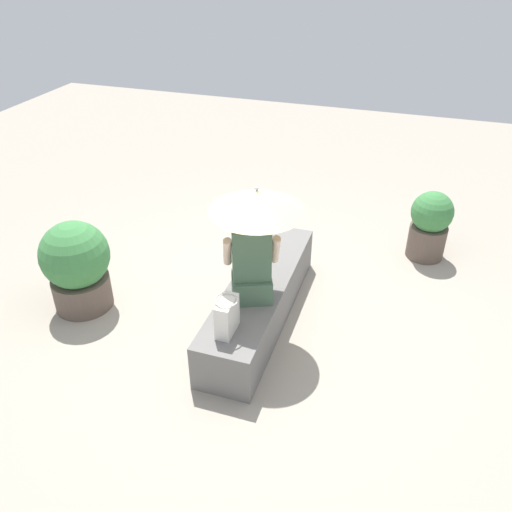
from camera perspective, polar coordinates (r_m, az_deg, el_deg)
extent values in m
plane|color=#9E9384|center=(5.06, 0.42, -6.74)|extent=(14.00, 14.00, 0.00)
cube|color=slate|center=(4.92, 0.43, -4.79)|extent=(2.10, 0.51, 0.43)
cube|color=#47664C|center=(4.52, -0.47, -3.42)|extent=(0.39, 0.42, 0.22)
cube|color=#47664C|center=(4.33, -0.49, 0.33)|extent=(0.31, 0.37, 0.48)
sphere|color=beige|center=(4.16, -0.51, 4.30)|extent=(0.20, 0.20, 0.20)
cylinder|color=beige|center=(4.31, -3.15, 0.48)|extent=(0.21, 0.14, 0.32)
cylinder|color=beige|center=(4.33, 2.14, 0.73)|extent=(0.21, 0.14, 0.32)
cylinder|color=#B7B7BC|center=(4.36, 0.07, 1.24)|extent=(0.02, 0.02, 1.00)
cone|color=#DBBC7F|center=(4.16, 0.08, 6.10)|extent=(0.80, 0.80, 0.18)
sphere|color=#B7B7BC|center=(4.11, 0.08, 7.41)|extent=(0.03, 0.03, 0.03)
cube|color=silver|center=(4.15, -3.20, -6.64)|extent=(0.26, 0.12, 0.30)
torus|color=silver|center=(4.04, -3.27, -4.80)|extent=(0.19, 0.19, 0.01)
cylinder|color=brown|center=(5.39, -18.45, -3.69)|extent=(0.55, 0.55, 0.32)
sphere|color=#3D7F42|center=(5.17, -19.25, 0.11)|extent=(0.65, 0.65, 0.65)
cylinder|color=brown|center=(6.17, 18.15, 1.55)|extent=(0.41, 0.41, 0.38)
sphere|color=#3D7F42|center=(6.00, 18.75, 4.59)|extent=(0.46, 0.46, 0.46)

